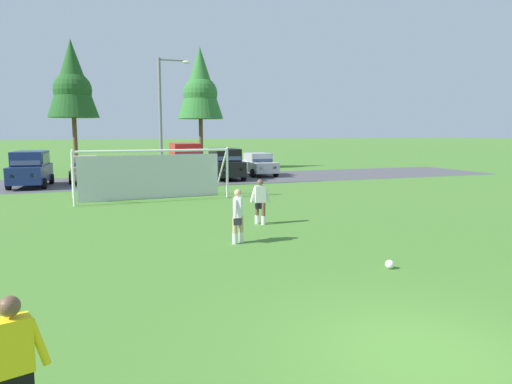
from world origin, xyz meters
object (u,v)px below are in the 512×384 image
(parked_car_slot_center, at_px, (185,160))
(player_striker_near, at_px, (238,216))
(soccer_goal, at_px, (152,173))
(player_midfield_center, at_px, (260,202))
(soccer_ball, at_px, (390,264))
(referee, at_px, (14,370))
(parked_car_slot_right, at_px, (258,164))
(parked_car_slot_left, at_px, (85,169))
(street_lamp, at_px, (163,122))
(parked_car_slot_center_left, at_px, (141,169))
(parked_car_slot_center_right, at_px, (225,163))
(parked_car_slot_far_left, at_px, (31,169))

(parked_car_slot_center, bearing_deg, player_striker_near, -96.84)
(soccer_goal, bearing_deg, parked_car_slot_center, 69.85)
(player_midfield_center, bearing_deg, soccer_ball, -80.32)
(referee, bearing_deg, parked_car_slot_center, 75.12)
(player_midfield_center, height_order, parked_car_slot_right, parked_car_slot_right)
(referee, bearing_deg, parked_car_slot_left, 88.82)
(player_midfield_center, relative_size, parked_car_slot_left, 0.39)
(parked_car_slot_center, distance_m, street_lamp, 6.25)
(player_striker_near, height_order, parked_car_slot_center, parked_car_slot_center)
(player_striker_near, bearing_deg, player_midfield_center, 56.55)
(soccer_ball, height_order, parked_car_slot_center_left, parked_car_slot_center_left)
(soccer_goal, relative_size, player_striker_near, 4.59)
(referee, height_order, parked_car_slot_center_right, parked_car_slot_center_right)
(player_midfield_center, xyz_separation_m, parked_car_slot_right, (6.45, 17.64, 0.05))
(parked_car_slot_right, bearing_deg, parked_car_slot_far_left, -172.53)
(parked_car_slot_center_left, bearing_deg, soccer_ball, -81.04)
(parked_car_slot_center_right, bearing_deg, parked_car_slot_right, 28.04)
(soccer_ball, relative_size, parked_car_slot_right, 0.05)
(parked_car_slot_center_right, bearing_deg, referee, -110.74)
(referee, distance_m, parked_car_slot_center_right, 28.02)
(soccer_goal, height_order, player_striker_near, soccer_goal)
(parked_car_slot_center, bearing_deg, soccer_ball, -89.27)
(referee, xyz_separation_m, player_striker_near, (4.97, 7.75, 0.00))
(parked_car_slot_center, bearing_deg, player_midfield_center, -92.49)
(parked_car_slot_center_right, bearing_deg, player_midfield_center, -101.74)
(player_striker_near, distance_m, parked_car_slot_center_right, 19.11)
(parked_car_slot_far_left, height_order, parked_car_slot_center, parked_car_slot_center)
(soccer_goal, bearing_deg, parked_car_slot_right, 47.03)
(parked_car_slot_center_left, relative_size, parked_car_slot_right, 1.01)
(referee, relative_size, parked_car_slot_left, 0.39)
(soccer_goal, distance_m, parked_car_slot_center_right, 10.35)
(player_midfield_center, distance_m, street_lamp, 12.75)
(parked_car_slot_far_left, distance_m, parked_car_slot_center, 10.06)
(referee, height_order, parked_car_slot_left, parked_car_slot_left)
(player_midfield_center, distance_m, parked_car_slot_center_left, 16.55)
(parked_car_slot_center_left, xyz_separation_m, parked_car_slot_right, (8.95, 1.28, 0.00))
(parked_car_slot_right, bearing_deg, player_midfield_center, -110.08)
(parked_car_slot_center, relative_size, parked_car_slot_right, 1.17)
(soccer_ball, bearing_deg, parked_car_slot_center_right, 84.20)
(parked_car_slot_far_left, relative_size, parked_car_slot_left, 1.11)
(parked_car_slot_left, bearing_deg, parked_car_slot_right, 0.39)
(soccer_ball, relative_size, street_lamp, 0.03)
(referee, height_order, player_midfield_center, same)
(parked_car_slot_far_left, bearing_deg, parked_car_slot_center, 10.82)
(referee, bearing_deg, parked_car_slot_right, 64.91)
(player_midfield_center, height_order, parked_car_slot_left, parked_car_slot_left)
(player_striker_near, relative_size, street_lamp, 0.22)
(parked_car_slot_center_left, bearing_deg, player_striker_near, -87.38)
(player_striker_near, relative_size, player_midfield_center, 1.00)
(soccer_goal, xyz_separation_m, parked_car_slot_left, (-3.19, 9.89, -0.42))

